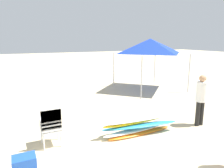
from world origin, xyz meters
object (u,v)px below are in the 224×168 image
Objects in this scene: popup_canopy at (150,46)px; cooler_box at (24,165)px; surfboard_pile at (138,125)px; stacked_plastic_chairs at (51,122)px; lifeguard_near_center at (201,97)px.

popup_canopy is 8.57m from cooler_box.
surfboard_pile is at bearing 10.50° from cooler_box.
lifeguard_near_center is (4.46, -0.61, 0.28)m from stacked_plastic_chairs.
lifeguard_near_center reaches higher than surfboard_pile.
stacked_plastic_chairs is at bearing 172.71° from surfboard_pile.
cooler_box is at bearing -169.50° from surfboard_pile.
cooler_box is (-5.16, -0.27, -0.74)m from lifeguard_near_center.
surfboard_pile is 0.86× the size of popup_canopy.
cooler_box is at bearing -177.05° from lifeguard_near_center.
popup_canopy is at bearing 37.40° from cooler_box.
cooler_box is at bearing -128.39° from stacked_plastic_chairs.
popup_canopy is (3.51, 4.47, 2.09)m from surfboard_pile.
stacked_plastic_chairs is 7.41m from popup_canopy.
lifeguard_near_center reaches higher than cooler_box.
popup_canopy is at bearing 35.22° from stacked_plastic_chairs.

